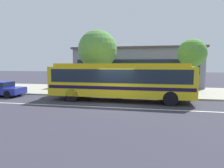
{
  "coord_description": "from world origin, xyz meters",
  "views": [
    {
      "loc": [
        2.38,
        -13.07,
        2.8
      ],
      "look_at": [
        -0.5,
        1.54,
        1.3
      ],
      "focal_mm": 31.45,
      "sensor_mm": 36.0,
      "label": 1
    }
  ],
  "objects_px": {
    "pedestrian_standing_by_tree": "(130,83)",
    "street_tree_mid_block": "(192,54)",
    "bus_stop_sign": "(166,77)",
    "pedestrian_walking_along_curb": "(127,84)",
    "pedestrian_waiting_near_sign": "(75,83)",
    "street_tree_near_stop": "(98,50)",
    "transit_bus": "(120,79)"
  },
  "relations": [
    {
      "from": "pedestrian_walking_along_curb",
      "to": "pedestrian_waiting_near_sign",
      "type": "bearing_deg",
      "value": 176.86
    },
    {
      "from": "pedestrian_waiting_near_sign",
      "to": "pedestrian_walking_along_curb",
      "type": "distance_m",
      "value": 4.8
    },
    {
      "from": "pedestrian_standing_by_tree",
      "to": "street_tree_near_stop",
      "type": "distance_m",
      "value": 4.65
    },
    {
      "from": "bus_stop_sign",
      "to": "street_tree_near_stop",
      "type": "height_order",
      "value": "street_tree_near_stop"
    },
    {
      "from": "pedestrian_waiting_near_sign",
      "to": "pedestrian_walking_along_curb",
      "type": "relative_size",
      "value": 0.99
    },
    {
      "from": "street_tree_near_stop",
      "to": "pedestrian_standing_by_tree",
      "type": "bearing_deg",
      "value": -18.43
    },
    {
      "from": "pedestrian_waiting_near_sign",
      "to": "pedestrian_walking_along_curb",
      "type": "height_order",
      "value": "pedestrian_walking_along_curb"
    },
    {
      "from": "bus_stop_sign",
      "to": "street_tree_near_stop",
      "type": "bearing_deg",
      "value": 160.69
    },
    {
      "from": "bus_stop_sign",
      "to": "street_tree_near_stop",
      "type": "relative_size",
      "value": 0.43
    },
    {
      "from": "pedestrian_walking_along_curb",
      "to": "street_tree_near_stop",
      "type": "distance_m",
      "value": 4.86
    },
    {
      "from": "pedestrian_waiting_near_sign",
      "to": "bus_stop_sign",
      "type": "xyz_separation_m",
      "value": [
        8.0,
        -0.42,
        0.63
      ]
    },
    {
      "from": "pedestrian_walking_along_curb",
      "to": "bus_stop_sign",
      "type": "height_order",
      "value": "bus_stop_sign"
    },
    {
      "from": "pedestrian_walking_along_curb",
      "to": "street_tree_near_stop",
      "type": "height_order",
      "value": "street_tree_near_stop"
    },
    {
      "from": "transit_bus",
      "to": "pedestrian_walking_along_curb",
      "type": "bearing_deg",
      "value": 81.8
    },
    {
      "from": "pedestrian_walking_along_curb",
      "to": "bus_stop_sign",
      "type": "distance_m",
      "value": 3.27
    },
    {
      "from": "pedestrian_waiting_near_sign",
      "to": "pedestrian_standing_by_tree",
      "type": "xyz_separation_m",
      "value": [
        4.96,
        0.7,
        0.01
      ]
    },
    {
      "from": "street_tree_near_stop",
      "to": "pedestrian_waiting_near_sign",
      "type": "bearing_deg",
      "value": -132.39
    },
    {
      "from": "pedestrian_waiting_near_sign",
      "to": "street_tree_near_stop",
      "type": "distance_m",
      "value": 3.93
    },
    {
      "from": "pedestrian_standing_by_tree",
      "to": "street_tree_mid_block",
      "type": "bearing_deg",
      "value": 13.74
    },
    {
      "from": "street_tree_near_stop",
      "to": "street_tree_mid_block",
      "type": "distance_m",
      "value": 8.81
    },
    {
      "from": "transit_bus",
      "to": "pedestrian_walking_along_curb",
      "type": "distance_m",
      "value": 2.05
    },
    {
      "from": "pedestrian_waiting_near_sign",
      "to": "bus_stop_sign",
      "type": "relative_size",
      "value": 0.67
    },
    {
      "from": "pedestrian_standing_by_tree",
      "to": "street_tree_mid_block",
      "type": "relative_size",
      "value": 0.35
    },
    {
      "from": "pedestrian_waiting_near_sign",
      "to": "pedestrian_standing_by_tree",
      "type": "bearing_deg",
      "value": 8.02
    },
    {
      "from": "street_tree_mid_block",
      "to": "bus_stop_sign",
      "type": "bearing_deg",
      "value": -134.7
    },
    {
      "from": "pedestrian_walking_along_curb",
      "to": "street_tree_near_stop",
      "type": "relative_size",
      "value": 0.29
    },
    {
      "from": "pedestrian_walking_along_curb",
      "to": "bus_stop_sign",
      "type": "bearing_deg",
      "value": -2.86
    },
    {
      "from": "pedestrian_waiting_near_sign",
      "to": "street_tree_mid_block",
      "type": "height_order",
      "value": "street_tree_mid_block"
    },
    {
      "from": "street_tree_near_stop",
      "to": "street_tree_mid_block",
      "type": "height_order",
      "value": "street_tree_near_stop"
    },
    {
      "from": "pedestrian_standing_by_tree",
      "to": "street_tree_near_stop",
      "type": "bearing_deg",
      "value": 161.57
    },
    {
      "from": "pedestrian_waiting_near_sign",
      "to": "street_tree_near_stop",
      "type": "height_order",
      "value": "street_tree_near_stop"
    },
    {
      "from": "transit_bus",
      "to": "pedestrian_waiting_near_sign",
      "type": "height_order",
      "value": "transit_bus"
    }
  ]
}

